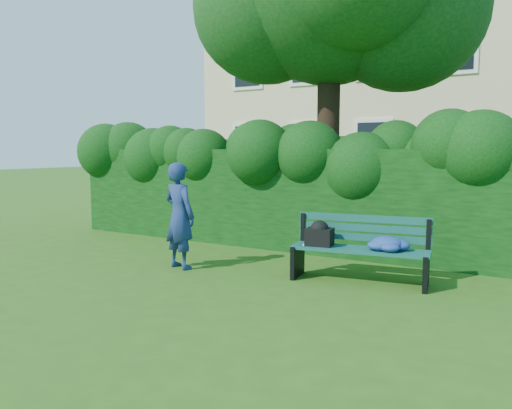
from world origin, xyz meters
The scene contains 5 objects.
ground centered at (0.00, 0.00, 0.00)m, with size 80.00×80.00×0.00m, color #2F5218.
apartment_building centered at (0.00, 13.99, 6.00)m, with size 16.00×8.08×12.00m.
hedge centered at (0.00, 2.20, 0.90)m, with size 10.00×1.00×1.80m.
park_bench centered at (1.71, 0.47, 0.50)m, with size 1.89×0.83×0.89m.
man_reading centered at (-0.88, -0.16, 0.80)m, with size 0.58×0.38×1.60m, color navy.
Camera 1 is at (3.93, -5.94, 1.79)m, focal length 35.00 mm.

